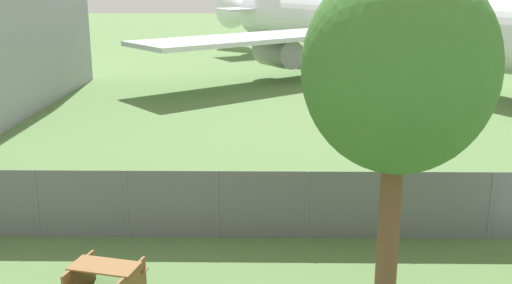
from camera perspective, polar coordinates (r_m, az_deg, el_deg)
perimeter_fence at (r=16.90m, az=4.97°, el=-6.02°), size 56.07×0.07×1.99m
airplane at (r=46.28m, az=11.81°, el=10.86°), size 34.60×42.06×12.53m
picnic_bench_near_cabin at (r=14.60m, az=-14.18°, el=-12.34°), size 1.83×1.72×0.76m
tree_left_of_cabin at (r=13.09m, az=13.45°, el=6.73°), size 4.15×4.15×7.59m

